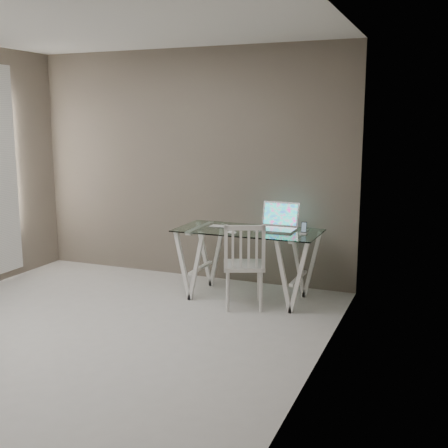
% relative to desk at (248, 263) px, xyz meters
% --- Properties ---
extents(room, '(4.50, 4.52, 2.71)m').
position_rel_desk_xyz_m(room, '(-1.01, -1.63, 1.33)').
color(room, beige).
rests_on(room, ground).
extents(desk, '(1.50, 0.70, 0.75)m').
position_rel_desk_xyz_m(desk, '(0.00, 0.00, 0.00)').
color(desk, silver).
rests_on(desk, ground).
extents(chair, '(0.53, 0.53, 0.89)m').
position_rel_desk_xyz_m(chair, '(0.08, -0.34, 0.10)').
color(chair, silver).
rests_on(chair, ground).
extents(laptop, '(0.40, 0.36, 0.27)m').
position_rel_desk_xyz_m(laptop, '(0.28, 0.15, 0.43)').
color(laptop, silver).
rests_on(laptop, desk).
extents(keyboard, '(0.31, 0.13, 0.01)m').
position_rel_desk_xyz_m(keyboard, '(-0.30, 0.05, 0.37)').
color(keyboard, silver).
rests_on(keyboard, desk).
extents(mouse, '(0.10, 0.06, 0.03)m').
position_rel_desk_xyz_m(mouse, '(-0.08, -0.26, 0.38)').
color(mouse, white).
rests_on(mouse, desk).
extents(phone_dock, '(0.07, 0.07, 0.12)m').
position_rel_desk_xyz_m(phone_dock, '(0.59, 0.01, 0.40)').
color(phone_dock, white).
rests_on(phone_dock, desk).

